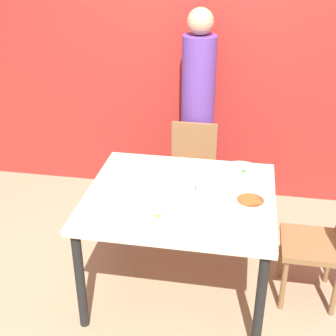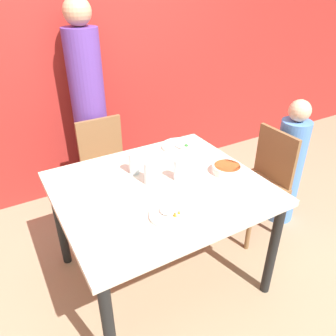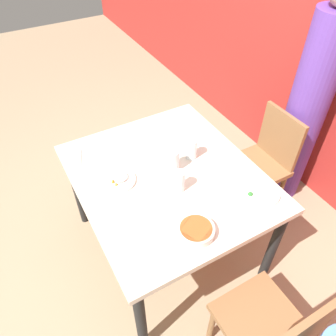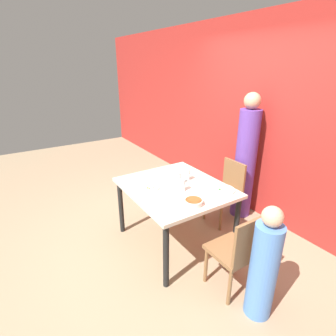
% 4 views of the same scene
% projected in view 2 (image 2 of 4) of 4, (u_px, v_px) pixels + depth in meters
% --- Properties ---
extents(ground_plane, '(10.00, 10.00, 0.00)m').
position_uv_depth(ground_plane, '(161.00, 274.00, 2.36)').
color(ground_plane, '#998466').
extents(wall_back, '(10.00, 0.06, 2.70)m').
position_uv_depth(wall_back, '(76.00, 46.00, 2.76)').
color(wall_back, '#A82823').
rests_on(wall_back, ground_plane).
extents(dining_table, '(1.21, 1.06, 0.76)m').
position_uv_depth(dining_table, '(160.00, 197.00, 2.02)').
color(dining_table, beige).
rests_on(dining_table, ground_plane).
extents(chair_adult_spot, '(0.40, 0.40, 0.86)m').
position_uv_depth(chair_adult_spot, '(107.00, 167.00, 2.76)').
color(chair_adult_spot, brown).
rests_on(chair_adult_spot, ground_plane).
extents(chair_child_spot, '(0.40, 0.40, 0.86)m').
position_uv_depth(chair_child_spot, '(261.00, 180.00, 2.58)').
color(chair_child_spot, brown).
rests_on(chair_child_spot, ground_plane).
extents(person_adult, '(0.28, 0.28, 1.75)m').
position_uv_depth(person_adult, '(90.00, 115.00, 2.81)').
color(person_adult, '#5B3893').
rests_on(person_adult, ground_plane).
extents(person_child, '(0.23, 0.23, 1.08)m').
position_uv_depth(person_child, '(288.00, 167.00, 2.69)').
color(person_child, '#5184D1').
rests_on(person_child, ground_plane).
extents(bowl_curry, '(0.19, 0.19, 0.05)m').
position_uv_depth(bowl_curry, '(227.00, 169.00, 2.09)').
color(bowl_curry, silver).
rests_on(bowl_curry, dining_table).
extents(plate_rice_adult, '(0.22, 0.22, 0.05)m').
position_uv_depth(plate_rice_adult, '(170.00, 214.00, 1.71)').
color(plate_rice_adult, white).
rests_on(plate_rice_adult, dining_table).
extents(plate_rice_child, '(0.26, 0.26, 0.05)m').
position_uv_depth(plate_rice_child, '(180.00, 146.00, 2.41)').
color(plate_rice_child, white).
rests_on(plate_rice_child, dining_table).
extents(glass_water_tall, '(0.08, 0.08, 0.15)m').
position_uv_depth(glass_water_tall, '(151.00, 172.00, 1.96)').
color(glass_water_tall, silver).
rests_on(glass_water_tall, dining_table).
extents(glass_water_short, '(0.07, 0.07, 0.14)m').
position_uv_depth(glass_water_short, '(179.00, 170.00, 2.00)').
color(glass_water_short, silver).
rests_on(glass_water_short, dining_table).
extents(glass_water_center, '(0.07, 0.07, 0.14)m').
position_uv_depth(glass_water_center, '(134.00, 163.00, 2.07)').
color(glass_water_center, silver).
rests_on(glass_water_center, dining_table).
extents(napkin_folded, '(0.14, 0.14, 0.01)m').
position_uv_depth(napkin_folded, '(78.00, 186.00, 1.96)').
color(napkin_folded, white).
rests_on(napkin_folded, dining_table).
extents(fork_steel, '(0.18, 0.08, 0.01)m').
position_uv_depth(fork_steel, '(126.00, 253.00, 1.48)').
color(fork_steel, silver).
rests_on(fork_steel, dining_table).
extents(spoon_steel, '(0.18, 0.07, 0.01)m').
position_uv_depth(spoon_steel, '(121.00, 206.00, 1.79)').
color(spoon_steel, silver).
rests_on(spoon_steel, dining_table).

